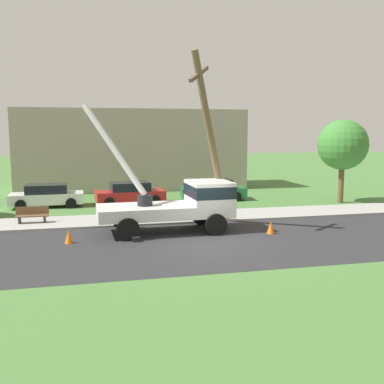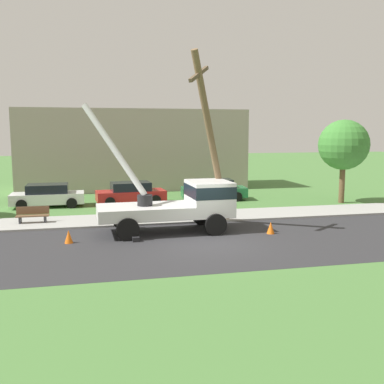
# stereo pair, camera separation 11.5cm
# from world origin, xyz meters

# --- Properties ---
(ground_plane) EXTENTS (120.00, 120.00, 0.00)m
(ground_plane) POSITION_xyz_m (0.00, 12.00, 0.00)
(ground_plane) COLOR #477538
(road_asphalt) EXTENTS (80.00, 8.04, 0.01)m
(road_asphalt) POSITION_xyz_m (0.00, 0.00, 0.00)
(road_asphalt) COLOR #2B2B2D
(road_asphalt) RESTS_ON ground
(sidewalk_strip) EXTENTS (80.00, 3.09, 0.10)m
(sidewalk_strip) POSITION_xyz_m (0.00, 5.57, 0.05)
(sidewalk_strip) COLOR #9E9E99
(sidewalk_strip) RESTS_ON ground
(utility_truck) EXTENTS (6.83, 3.21, 5.98)m
(utility_truck) POSITION_xyz_m (-0.63, 2.46, 1.41)
(utility_truck) COLOR silver
(utility_truck) RESTS_ON ground
(leaning_utility_pole) EXTENTS (2.96, 3.43, 8.32)m
(leaning_utility_pole) POSITION_xyz_m (0.86, 2.86, 4.24)
(leaning_utility_pole) COLOR brown
(leaning_utility_pole) RESTS_ON ground
(traffic_cone_ahead) EXTENTS (0.36, 0.36, 0.56)m
(traffic_cone_ahead) POSITION_xyz_m (3.22, 1.02, 0.28)
(traffic_cone_ahead) COLOR orange
(traffic_cone_ahead) RESTS_ON ground
(traffic_cone_behind) EXTENTS (0.36, 0.36, 0.56)m
(traffic_cone_behind) POSITION_xyz_m (-5.79, 1.28, 0.28)
(traffic_cone_behind) COLOR orange
(traffic_cone_behind) RESTS_ON ground
(traffic_cone_curbside) EXTENTS (0.36, 0.36, 0.56)m
(traffic_cone_curbside) POSITION_xyz_m (1.37, 3.59, 0.28)
(traffic_cone_curbside) COLOR orange
(traffic_cone_curbside) RESTS_ON ground
(parked_sedan_white) EXTENTS (4.43, 2.07, 1.42)m
(parked_sedan_white) POSITION_xyz_m (-7.49, 10.97, 0.71)
(parked_sedan_white) COLOR silver
(parked_sedan_white) RESTS_ON ground
(parked_sedan_red) EXTENTS (4.53, 2.25, 1.42)m
(parked_sedan_red) POSITION_xyz_m (-2.33, 10.94, 0.71)
(parked_sedan_red) COLOR #B21E1E
(parked_sedan_red) RESTS_ON ground
(parked_sedan_green) EXTENTS (4.55, 2.29, 1.42)m
(parked_sedan_green) POSITION_xyz_m (3.38, 11.38, 0.71)
(parked_sedan_green) COLOR #1E6638
(parked_sedan_green) RESTS_ON ground
(park_bench) EXTENTS (1.60, 0.45, 0.90)m
(park_bench) POSITION_xyz_m (-7.75, 5.64, 0.46)
(park_bench) COLOR brown
(park_bench) RESTS_ON ground
(roadside_tree_near) EXTENTS (3.25, 3.25, 5.44)m
(roadside_tree_near) POSITION_xyz_m (11.27, 8.31, 3.79)
(roadside_tree_near) COLOR brown
(roadside_tree_near) RESTS_ON ground
(lowrise_building_backdrop) EXTENTS (18.00, 6.00, 6.40)m
(lowrise_building_backdrop) POSITION_xyz_m (-1.37, 19.28, 3.20)
(lowrise_building_backdrop) COLOR #A5998C
(lowrise_building_backdrop) RESTS_ON ground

